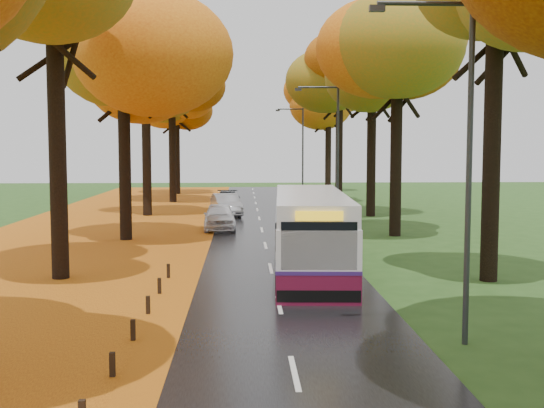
{
  "coord_description": "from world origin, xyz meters",
  "views": [
    {
      "loc": [
        -1.04,
        -7.58,
        4.68
      ],
      "look_at": [
        0.0,
        16.83,
        2.6
      ],
      "focal_mm": 45.0,
      "sensor_mm": 36.0,
      "label": 1
    }
  ],
  "objects": [
    {
      "name": "road",
      "position": [
        0.0,
        25.0,
        0.02
      ],
      "size": [
        6.5,
        90.0,
        0.04
      ],
      "primitive_type": "cube",
      "color": "black",
      "rests_on": "ground"
    },
    {
      "name": "centre_line",
      "position": [
        0.0,
        25.0,
        0.04
      ],
      "size": [
        0.12,
        90.0,
        0.01
      ],
      "primitive_type": "cube",
      "color": "silver",
      "rests_on": "road"
    },
    {
      "name": "car_silver",
      "position": [
        -2.17,
        37.83,
        0.77
      ],
      "size": [
        2.38,
        4.65,
        1.46
      ],
      "primitive_type": "imported",
      "rotation": [
        0.0,
        0.0,
        0.2
      ],
      "color": "gray",
      "rests_on": "road"
    },
    {
      "name": "streetlamp_near",
      "position": [
        3.95,
        8.0,
        4.71
      ],
      "size": [
        2.45,
        0.18,
        8.0
      ],
      "color": "#333538",
      "rests_on": "ground"
    },
    {
      "name": "trees_right",
      "position": [
        7.19,
        26.91,
        9.69
      ],
      "size": [
        9.3,
        74.2,
        13.96
      ],
      "color": "black",
      "rests_on": "ground"
    },
    {
      "name": "car_white",
      "position": [
        -2.35,
        30.21,
        0.78
      ],
      "size": [
        1.93,
        4.4,
        1.47
      ],
      "primitive_type": "imported",
      "rotation": [
        0.0,
        0.0,
        0.04
      ],
      "color": "silver",
      "rests_on": "road"
    },
    {
      "name": "car_dark",
      "position": [
        -2.18,
        42.96,
        0.69
      ],
      "size": [
        1.97,
        4.55,
        1.3
      ],
      "primitive_type": "imported",
      "rotation": [
        0.0,
        0.0,
        0.03
      ],
      "color": "black",
      "rests_on": "road"
    },
    {
      "name": "streetlamp_mid",
      "position": [
        3.95,
        30.0,
        4.71
      ],
      "size": [
        2.45,
        0.18,
        8.0
      ],
      "color": "#333538",
      "rests_on": "ground"
    },
    {
      "name": "streetlamp_far",
      "position": [
        3.95,
        52.0,
        4.71
      ],
      "size": [
        2.45,
        0.18,
        8.0
      ],
      "color": "#333538",
      "rests_on": "ground"
    },
    {
      "name": "bus",
      "position": [
        1.44,
        17.33,
        1.57
      ],
      "size": [
        3.11,
        11.18,
        2.91
      ],
      "rotation": [
        0.0,
        0.0,
        -0.05
      ],
      "color": "#590D27",
      "rests_on": "road"
    },
    {
      "name": "bollard_row",
      "position": [
        -3.7,
        4.7,
        0.26
      ],
      "size": [
        0.11,
        23.51,
        0.52
      ],
      "color": "black",
      "rests_on": "ground"
    },
    {
      "name": "leaf_verge",
      "position": [
        -9.0,
        25.0,
        0.01
      ],
      "size": [
        12.0,
        90.0,
        0.02
      ],
      "primitive_type": "cube",
      "color": "maroon",
      "rests_on": "ground"
    },
    {
      "name": "trees_left",
      "position": [
        -7.18,
        27.06,
        9.53
      ],
      "size": [
        9.2,
        74.0,
        13.88
      ],
      "color": "black",
      "rests_on": "ground"
    },
    {
      "name": "leaf_drift",
      "position": [
        -3.05,
        25.0,
        0.04
      ],
      "size": [
        0.9,
        90.0,
        0.01
      ],
      "primitive_type": "cube",
      "color": "orange",
      "rests_on": "road"
    }
  ]
}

